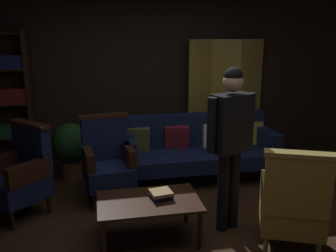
{
  "coord_description": "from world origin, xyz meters",
  "views": [
    {
      "loc": [
        -0.81,
        -3.29,
        2.05
      ],
      "look_at": [
        0.0,
        0.8,
        0.95
      ],
      "focal_mm": 39.44,
      "sensor_mm": 36.0,
      "label": 1
    }
  ],
  "objects_px": {
    "velvet_couch": "(197,146)",
    "potted_plant": "(70,147)",
    "armchair_wing_right": "(108,161)",
    "book_navy_cloth": "(161,196)",
    "standing_figure": "(231,135)",
    "book_tan_leather": "(161,193)",
    "armchair_wing_left": "(21,173)",
    "folding_screen": "(225,98)",
    "armchair_gilt_accent": "(293,203)",
    "coffee_table": "(149,205)"
  },
  "relations": [
    {
      "from": "velvet_couch",
      "to": "potted_plant",
      "type": "distance_m",
      "value": 1.77
    },
    {
      "from": "armchair_wing_right",
      "to": "book_navy_cloth",
      "type": "bearing_deg",
      "value": -64.19
    },
    {
      "from": "armchair_wing_right",
      "to": "book_navy_cloth",
      "type": "relative_size",
      "value": 5.16
    },
    {
      "from": "velvet_couch",
      "to": "standing_figure",
      "type": "relative_size",
      "value": 1.25
    },
    {
      "from": "armchair_wing_right",
      "to": "book_tan_leather",
      "type": "distance_m",
      "value": 1.11
    },
    {
      "from": "potted_plant",
      "to": "armchair_wing_left",
      "type": "bearing_deg",
      "value": -116.53
    },
    {
      "from": "folding_screen",
      "to": "book_navy_cloth",
      "type": "distance_m",
      "value": 2.71
    },
    {
      "from": "armchair_gilt_accent",
      "to": "potted_plant",
      "type": "distance_m",
      "value": 3.08
    },
    {
      "from": "standing_figure",
      "to": "book_tan_leather",
      "type": "xyz_separation_m",
      "value": [
        -0.71,
        -0.03,
        -0.55
      ]
    },
    {
      "from": "velvet_couch",
      "to": "standing_figure",
      "type": "xyz_separation_m",
      "value": [
        -0.06,
        -1.41,
        0.57
      ]
    },
    {
      "from": "potted_plant",
      "to": "book_tan_leather",
      "type": "distance_m",
      "value": 2.0
    },
    {
      "from": "folding_screen",
      "to": "armchair_wing_right",
      "type": "height_order",
      "value": "folding_screen"
    },
    {
      "from": "armchair_gilt_accent",
      "to": "armchair_wing_right",
      "type": "xyz_separation_m",
      "value": [
        -1.63,
        1.48,
        0.0
      ]
    },
    {
      "from": "armchair_wing_right",
      "to": "potted_plant",
      "type": "relative_size",
      "value": 1.3
    },
    {
      "from": "folding_screen",
      "to": "coffee_table",
      "type": "xyz_separation_m",
      "value": [
        -1.58,
        -2.25,
        -0.61
      ]
    },
    {
      "from": "armchair_wing_right",
      "to": "potted_plant",
      "type": "bearing_deg",
      "value": 122.85
    },
    {
      "from": "armchair_wing_left",
      "to": "potted_plant",
      "type": "xyz_separation_m",
      "value": [
        0.48,
        0.96,
        -0.03
      ]
    },
    {
      "from": "velvet_couch",
      "to": "armchair_wing_right",
      "type": "distance_m",
      "value": 1.33
    },
    {
      "from": "folding_screen",
      "to": "book_tan_leather",
      "type": "relative_size",
      "value": 9.23
    },
    {
      "from": "coffee_table",
      "to": "standing_figure",
      "type": "xyz_separation_m",
      "value": [
        0.84,
        0.05,
        0.65
      ]
    },
    {
      "from": "folding_screen",
      "to": "potted_plant",
      "type": "distance_m",
      "value": 2.52
    },
    {
      "from": "standing_figure",
      "to": "book_navy_cloth",
      "type": "relative_size",
      "value": 8.44
    },
    {
      "from": "folding_screen",
      "to": "book_tan_leather",
      "type": "height_order",
      "value": "folding_screen"
    },
    {
      "from": "armchair_gilt_accent",
      "to": "armchair_wing_right",
      "type": "bearing_deg",
      "value": 137.81
    },
    {
      "from": "armchair_wing_right",
      "to": "book_navy_cloth",
      "type": "distance_m",
      "value": 1.11
    },
    {
      "from": "armchair_gilt_accent",
      "to": "armchair_wing_right",
      "type": "distance_m",
      "value": 2.21
    },
    {
      "from": "velvet_couch",
      "to": "armchair_gilt_accent",
      "type": "bearing_deg",
      "value": -78.92
    },
    {
      "from": "standing_figure",
      "to": "potted_plant",
      "type": "xyz_separation_m",
      "value": [
        -1.68,
        1.72,
        -0.56
      ]
    },
    {
      "from": "folding_screen",
      "to": "potted_plant",
      "type": "xyz_separation_m",
      "value": [
        -2.42,
        -0.48,
        -0.53
      ]
    },
    {
      "from": "armchair_wing_left",
      "to": "potted_plant",
      "type": "relative_size",
      "value": 1.3
    },
    {
      "from": "armchair_wing_right",
      "to": "armchair_wing_left",
      "type": "bearing_deg",
      "value": -167.95
    },
    {
      "from": "armchair_wing_right",
      "to": "coffee_table",
      "type": "bearing_deg",
      "value": -70.82
    },
    {
      "from": "book_tan_leather",
      "to": "potted_plant",
      "type": "bearing_deg",
      "value": 118.97
    },
    {
      "from": "potted_plant",
      "to": "standing_figure",
      "type": "bearing_deg",
      "value": -45.69
    },
    {
      "from": "potted_plant",
      "to": "book_tan_leather",
      "type": "relative_size",
      "value": 3.88
    },
    {
      "from": "standing_figure",
      "to": "armchair_wing_left",
      "type": "bearing_deg",
      "value": 160.58
    },
    {
      "from": "armchair_wing_left",
      "to": "book_tan_leather",
      "type": "relative_size",
      "value": 5.05
    },
    {
      "from": "armchair_wing_right",
      "to": "armchair_gilt_accent",
      "type": "bearing_deg",
      "value": -42.19
    },
    {
      "from": "potted_plant",
      "to": "book_navy_cloth",
      "type": "bearing_deg",
      "value": -61.03
    },
    {
      "from": "folding_screen",
      "to": "armchair_gilt_accent",
      "type": "height_order",
      "value": "folding_screen"
    },
    {
      "from": "coffee_table",
      "to": "book_tan_leather",
      "type": "distance_m",
      "value": 0.17
    },
    {
      "from": "armchair_gilt_accent",
      "to": "book_navy_cloth",
      "type": "height_order",
      "value": "armchair_gilt_accent"
    },
    {
      "from": "potted_plant",
      "to": "coffee_table",
      "type": "bearing_deg",
      "value": -64.61
    },
    {
      "from": "coffee_table",
      "to": "potted_plant",
      "type": "bearing_deg",
      "value": 115.39
    },
    {
      "from": "armchair_gilt_accent",
      "to": "book_navy_cloth",
      "type": "xyz_separation_m",
      "value": [
        -1.15,
        0.49,
        -0.05
      ]
    },
    {
      "from": "coffee_table",
      "to": "book_navy_cloth",
      "type": "relative_size",
      "value": 4.96
    },
    {
      "from": "velvet_couch",
      "to": "armchair_wing_left",
      "type": "bearing_deg",
      "value": -163.8
    },
    {
      "from": "folding_screen",
      "to": "armchair_wing_right",
      "type": "bearing_deg",
      "value": -147.46
    },
    {
      "from": "armchair_gilt_accent",
      "to": "book_tan_leather",
      "type": "xyz_separation_m",
      "value": [
        -1.15,
        0.49,
        -0.01
      ]
    },
    {
      "from": "coffee_table",
      "to": "folding_screen",
      "type": "bearing_deg",
      "value": 54.98
    }
  ]
}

